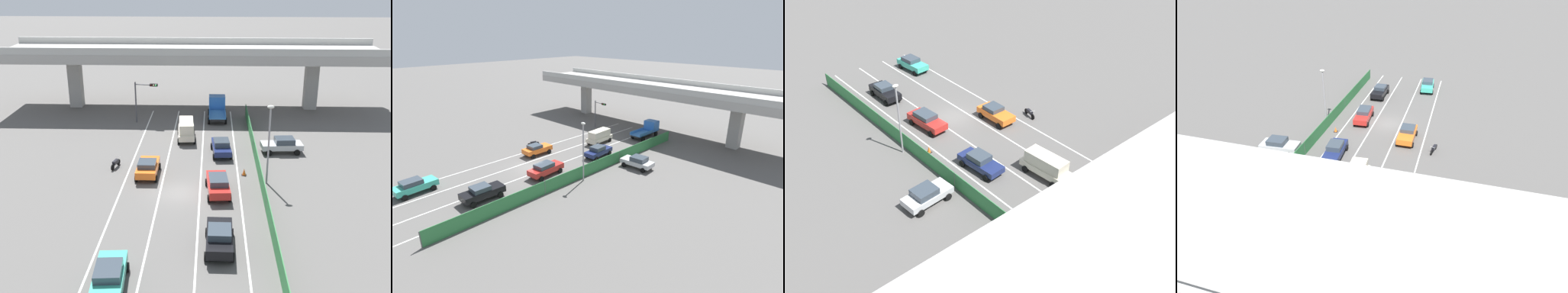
% 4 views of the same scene
% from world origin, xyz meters
% --- Properties ---
extents(ground_plane, '(300.00, 300.00, 0.00)m').
position_xyz_m(ground_plane, '(0.00, 0.00, 0.00)').
color(ground_plane, '#565451').
extents(lane_line_left_edge, '(0.14, 42.56, 0.01)m').
position_xyz_m(lane_line_left_edge, '(-5.17, 3.28, 0.00)').
color(lane_line_left_edge, silver).
rests_on(lane_line_left_edge, ground).
extents(lane_line_mid_left, '(0.14, 42.56, 0.01)m').
position_xyz_m(lane_line_mid_left, '(-1.72, 3.28, 0.00)').
color(lane_line_mid_left, silver).
rests_on(lane_line_mid_left, ground).
extents(lane_line_mid_right, '(0.14, 42.56, 0.01)m').
position_xyz_m(lane_line_mid_right, '(1.72, 3.28, 0.00)').
color(lane_line_mid_right, silver).
rests_on(lane_line_mid_right, ground).
extents(lane_line_right_edge, '(0.14, 42.56, 0.01)m').
position_xyz_m(lane_line_right_edge, '(5.17, 3.28, 0.00)').
color(lane_line_right_edge, silver).
rests_on(lane_line_right_edge, ground).
extents(elevated_overpass, '(49.98, 9.63, 8.80)m').
position_xyz_m(elevated_overpass, '(0.00, 26.56, 7.12)').
color(elevated_overpass, '#A09E99').
rests_on(elevated_overpass, ground).
extents(green_fence, '(0.10, 38.66, 1.59)m').
position_xyz_m(green_fence, '(7.06, 3.28, 0.80)').
color(green_fence, '#2D753D').
rests_on(green_fence, ground).
extents(car_taxi_orange, '(2.05, 4.23, 1.59)m').
position_xyz_m(car_taxi_orange, '(-3.19, 3.43, 0.89)').
color(car_taxi_orange, orange).
rests_on(car_taxi_orange, ground).
extents(car_van_cream, '(2.22, 4.82, 2.16)m').
position_xyz_m(car_van_cream, '(-0.16, 13.57, 1.22)').
color(car_van_cream, beige).
rests_on(car_van_cream, ground).
extents(car_sedan_black, '(2.06, 4.55, 1.66)m').
position_xyz_m(car_sedan_black, '(3.29, -8.55, 0.92)').
color(car_sedan_black, black).
rests_on(car_sedan_black, ground).
extents(car_sedan_red, '(2.25, 4.76, 1.65)m').
position_xyz_m(car_sedan_red, '(3.26, -0.06, 0.93)').
color(car_sedan_red, red).
rests_on(car_sedan_red, ground).
extents(car_sedan_navy, '(2.24, 4.59, 1.62)m').
position_xyz_m(car_sedan_navy, '(3.69, 9.11, 0.88)').
color(car_sedan_navy, navy).
rests_on(car_sedan_navy, ground).
extents(car_taxi_teal, '(2.29, 4.58, 1.66)m').
position_xyz_m(car_taxi_teal, '(-3.39, -13.07, 0.92)').
color(car_taxi_teal, teal).
rests_on(car_taxi_teal, ground).
extents(flatbed_truck_blue, '(2.37, 5.63, 2.56)m').
position_xyz_m(flatbed_truck_blue, '(3.35, 22.14, 1.31)').
color(flatbed_truck_blue, black).
rests_on(flatbed_truck_blue, ground).
extents(motorcycle, '(0.71, 1.92, 0.93)m').
position_xyz_m(motorcycle, '(-6.57, 5.23, 0.46)').
color(motorcycle, black).
rests_on(motorcycle, ground).
extents(parked_wagon_silver, '(4.36, 2.30, 1.60)m').
position_xyz_m(parked_wagon_silver, '(10.06, 9.82, 0.89)').
color(parked_wagon_silver, '#B2B5B7').
rests_on(parked_wagon_silver, ground).
extents(traffic_light, '(2.87, 0.64, 5.13)m').
position_xyz_m(traffic_light, '(-5.71, 19.38, 3.63)').
color(traffic_light, '#47474C').
rests_on(traffic_light, ground).
extents(street_lamp, '(0.60, 0.36, 7.26)m').
position_xyz_m(street_lamp, '(7.66, 2.20, 4.40)').
color(street_lamp, gray).
rests_on(street_lamp, ground).
extents(traffic_cone, '(0.47, 0.47, 0.67)m').
position_xyz_m(traffic_cone, '(5.74, 3.86, 0.31)').
color(traffic_cone, orange).
rests_on(traffic_cone, ground).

